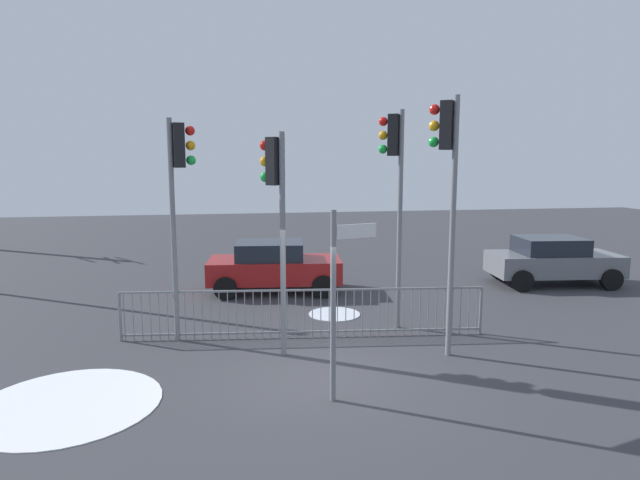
% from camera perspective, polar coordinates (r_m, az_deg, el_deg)
% --- Properties ---
extents(ground_plane, '(60.00, 60.00, 0.00)m').
position_cam_1_polar(ground_plane, '(9.86, 0.29, -14.30)').
color(ground_plane, '#38383D').
extents(traffic_light_mid_right, '(0.47, 0.47, 4.34)m').
position_cam_1_polar(traffic_light_mid_right, '(10.35, -4.64, 4.92)').
color(traffic_light_mid_right, slate).
rests_on(traffic_light_mid_right, ground).
extents(traffic_light_mid_left, '(0.49, 0.44, 5.00)m').
position_cam_1_polar(traffic_light_mid_left, '(10.54, 13.30, 7.36)').
color(traffic_light_mid_left, slate).
rests_on(traffic_light_mid_left, ground).
extents(traffic_light_foreground_right, '(0.51, 0.43, 4.90)m').
position_cam_1_polar(traffic_light_foreground_right, '(12.14, 7.88, 7.29)').
color(traffic_light_foreground_right, slate).
rests_on(traffic_light_foreground_right, ground).
extents(traffic_light_rear_left, '(0.56, 0.37, 4.66)m').
position_cam_1_polar(traffic_light_rear_left, '(11.53, -14.74, 6.17)').
color(traffic_light_rear_left, slate).
rests_on(traffic_light_rear_left, ground).
extents(direction_sign_post, '(0.77, 0.26, 3.07)m').
position_cam_1_polar(direction_sign_post, '(8.46, 1.79, -5.89)').
color(direction_sign_post, slate).
rests_on(direction_sign_post, ground).
extents(pedestrian_guard_railing, '(7.81, 0.88, 1.07)m').
position_cam_1_polar(pedestrian_guard_railing, '(11.74, -1.69, -7.67)').
color(pedestrian_guard_railing, slate).
rests_on(pedestrian_guard_railing, ground).
extents(car_grey_near, '(3.96, 2.25, 1.47)m').
position_cam_1_polar(car_grey_near, '(18.08, 23.35, -1.94)').
color(car_grey_near, slate).
rests_on(car_grey_near, ground).
extents(car_red_far, '(3.95, 2.24, 1.47)m').
position_cam_1_polar(car_red_far, '(15.76, -4.94, -2.72)').
color(car_red_far, maroon).
rests_on(car_red_far, ground).
extents(snow_patch_kerb, '(1.28, 1.28, 0.01)m').
position_cam_1_polar(snow_patch_kerb, '(13.58, 1.53, -7.82)').
color(snow_patch_kerb, silver).
rests_on(snow_patch_kerb, ground).
extents(snow_patch_island, '(2.88, 2.88, 0.01)m').
position_cam_1_polar(snow_patch_island, '(9.72, -25.13, -15.43)').
color(snow_patch_island, white).
rests_on(snow_patch_island, ground).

